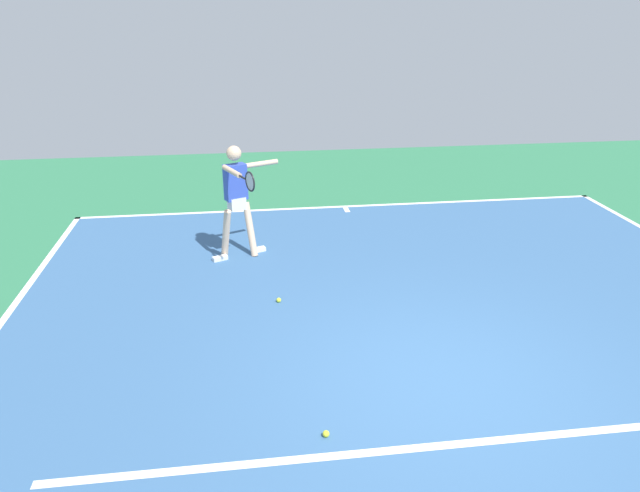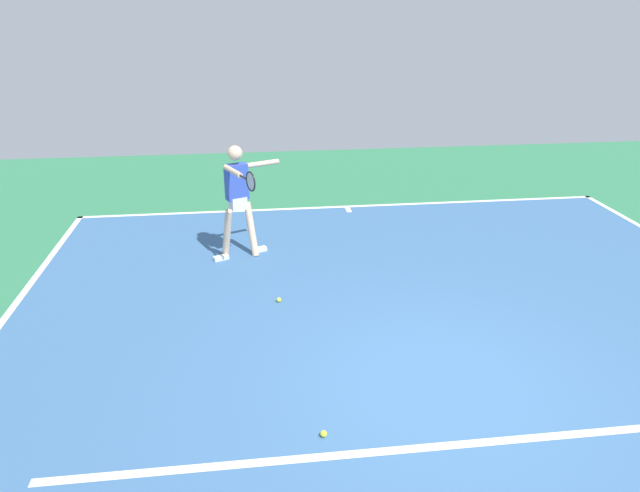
# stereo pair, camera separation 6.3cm
# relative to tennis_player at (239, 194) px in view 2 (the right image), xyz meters

# --- Properties ---
(ground_plane) EXTENTS (22.18, 22.18, 0.00)m
(ground_plane) POSITION_rel_tennis_player_xyz_m (-2.13, 3.80, -1.07)
(ground_plane) COLOR #2D754C
(court_surface) EXTENTS (10.57, 12.29, 0.00)m
(court_surface) POSITION_rel_tennis_player_xyz_m (-2.13, 3.80, -1.06)
(court_surface) COLOR #38608E
(court_surface) RESTS_ON ground_plane
(court_line_baseline_near) EXTENTS (10.57, 0.10, 0.01)m
(court_line_baseline_near) POSITION_rel_tennis_player_xyz_m (-2.13, -2.29, -1.06)
(court_line_baseline_near) COLOR white
(court_line_baseline_near) RESTS_ON ground_plane
(court_line_service) EXTENTS (7.93, 0.10, 0.01)m
(court_line_service) POSITION_rel_tennis_player_xyz_m (-2.13, 4.74, -1.06)
(court_line_service) COLOR white
(court_line_service) RESTS_ON ground_plane
(court_line_centre_mark) EXTENTS (0.10, 0.30, 0.01)m
(court_line_centre_mark) POSITION_rel_tennis_player_xyz_m (-2.13, -2.09, -1.06)
(court_line_centre_mark) COLOR white
(court_line_centre_mark) RESTS_ON ground_plane
(tennis_player) EXTENTS (1.13, 1.39, 1.84)m
(tennis_player) POSITION_rel_tennis_player_xyz_m (0.00, 0.00, 0.00)
(tennis_player) COLOR beige
(tennis_player) RESTS_ON ground_plane
(tennis_ball_far_corner) EXTENTS (0.07, 0.07, 0.07)m
(tennis_ball_far_corner) POSITION_rel_tennis_player_xyz_m (-0.50, 1.67, -1.03)
(tennis_ball_far_corner) COLOR #CCE033
(tennis_ball_far_corner) RESTS_ON ground_plane
(tennis_ball_by_sideline) EXTENTS (0.07, 0.07, 0.07)m
(tennis_ball_by_sideline) POSITION_rel_tennis_player_xyz_m (-0.76, 4.47, -1.03)
(tennis_ball_by_sideline) COLOR yellow
(tennis_ball_by_sideline) RESTS_ON ground_plane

